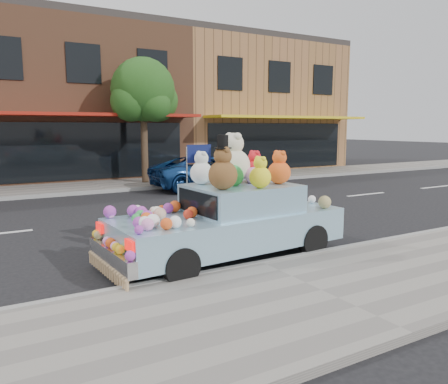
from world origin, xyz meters
TOP-DOWN VIEW (x-y plane):
  - ground at (0.00, 0.00)m, footprint 120.00×120.00m
  - near_sidewalk at (0.00, -6.50)m, footprint 60.00×3.00m
  - far_sidewalk at (0.00, 6.50)m, footprint 60.00×3.00m
  - near_kerb at (0.00, -5.00)m, footprint 60.00×0.12m
  - far_kerb at (0.00, 5.00)m, footprint 60.00×0.12m
  - storefront_mid at (0.00, 11.97)m, footprint 10.00×9.80m
  - storefront_right at (10.00, 11.97)m, footprint 10.00×9.80m
  - street_tree at (2.03, 6.55)m, footprint 3.00×2.70m
  - car_blue at (3.86, 4.21)m, footprint 4.73×2.26m
  - art_car at (-0.15, -4.15)m, footprint 4.59×2.04m

SIDE VIEW (x-z plane):
  - ground at x=0.00m, z-range 0.00..0.00m
  - near_sidewalk at x=0.00m, z-range 0.00..0.12m
  - far_sidewalk at x=0.00m, z-range 0.00..0.12m
  - near_kerb at x=0.00m, z-range 0.00..0.13m
  - far_kerb at x=0.00m, z-range 0.00..0.13m
  - car_blue at x=3.86m, z-range 0.00..1.30m
  - art_car at x=-0.15m, z-range -0.35..1.96m
  - storefront_mid at x=0.00m, z-range -0.01..7.29m
  - storefront_right at x=10.00m, z-range -0.01..7.29m
  - street_tree at x=2.03m, z-range 1.08..6.30m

